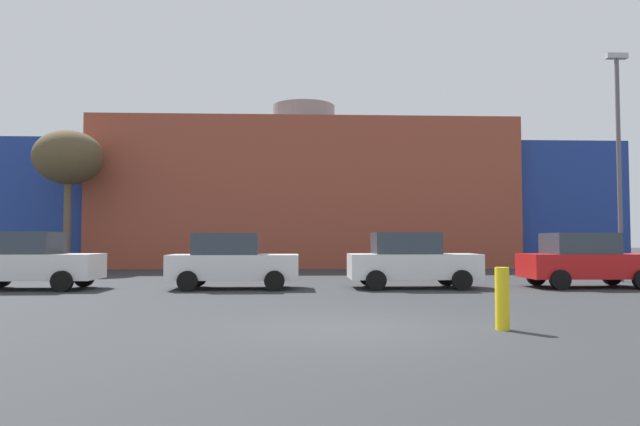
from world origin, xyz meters
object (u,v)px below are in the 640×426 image
(parked_car_1, at_px, (232,261))
(street_lamp, at_px, (619,152))
(parked_car_3, at_px, (585,260))
(bare_tree_0, at_px, (68,159))
(bollard_yellow_0, at_px, (502,299))
(parked_car_0, at_px, (28,261))
(parked_car_2, at_px, (411,260))

(parked_car_1, xyz_separation_m, street_lamp, (14.06, 2.52, 3.94))
(parked_car_3, height_order, bare_tree_0, bare_tree_0)
(parked_car_1, height_order, bollard_yellow_0, parked_car_1)
(bollard_yellow_0, relative_size, street_lamp, 0.13)
(parked_car_1, height_order, parked_car_3, parked_car_3)
(bollard_yellow_0, distance_m, street_lamp, 14.65)
(parked_car_0, bearing_deg, street_lamp, 7.06)
(bollard_yellow_0, bearing_deg, street_lamp, 52.63)
(parked_car_3, relative_size, bollard_yellow_0, 3.81)
(bare_tree_0, xyz_separation_m, bollard_yellow_0, (14.64, -18.82, -4.97))
(parked_car_3, xyz_separation_m, bare_tree_0, (-20.49, 10.20, 4.63))
(street_lamp, bearing_deg, bare_tree_0, 161.64)
(bare_tree_0, bearing_deg, parked_car_3, -26.47)
(parked_car_2, relative_size, parked_car_3, 1.01)
(parked_car_0, relative_size, parked_car_2, 1.01)
(parked_car_1, relative_size, parked_car_3, 0.99)
(parked_car_0, xyz_separation_m, parked_car_2, (12.02, -0.00, -0.01))
(parked_car_3, bearing_deg, street_lamp, 43.54)
(bare_tree_0, distance_m, bollard_yellow_0, 24.36)
(parked_car_2, xyz_separation_m, parked_car_3, (5.70, 0.00, -0.00))
(street_lamp, bearing_deg, parked_car_2, -163.19)
(parked_car_0, bearing_deg, bollard_yellow_0, -35.98)
(bare_tree_0, distance_m, street_lamp, 24.40)
(bollard_yellow_0, bearing_deg, parked_car_3, 55.82)
(parked_car_3, bearing_deg, parked_car_1, 180.00)
(parked_car_0, distance_m, parked_car_1, 6.32)
(parked_car_2, relative_size, street_lamp, 0.48)
(bollard_yellow_0, bearing_deg, parked_car_1, 122.79)
(parked_car_2, xyz_separation_m, bare_tree_0, (-14.79, 10.20, 4.62))
(parked_car_3, xyz_separation_m, street_lamp, (2.66, 2.52, 3.93))
(parked_car_1, distance_m, bollard_yellow_0, 10.25)
(parked_car_2, xyz_separation_m, street_lamp, (8.36, 2.52, 3.92))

